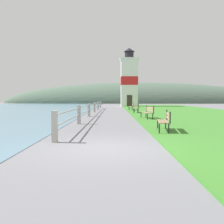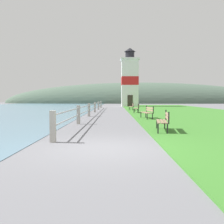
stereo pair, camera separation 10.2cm
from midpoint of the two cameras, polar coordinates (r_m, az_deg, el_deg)
ground_plane at (r=7.45m, az=-1.95°, el=-8.32°), size 160.00×160.00×0.00m
grass_verge at (r=26.33m, az=17.08°, el=-0.11°), size 12.00×53.73×0.06m
seawall_railing at (r=23.12m, az=-4.41°, el=1.07°), size 0.18×29.63×1.07m
park_bench_near at (r=11.11m, az=12.02°, el=-1.77°), size 0.71×1.84×0.94m
park_bench_midway at (r=17.68m, az=8.32°, el=0.09°), size 0.71×1.83×0.94m
park_bench_far at (r=24.74m, az=5.88°, el=0.99°), size 0.69×1.82×0.94m
park_bench_by_lighthouse at (r=30.11m, az=4.66°, el=1.39°), size 0.48×1.75×0.94m
lighthouse at (r=44.25m, az=4.14°, el=7.21°), size 3.29×3.29×10.24m
distant_hillside at (r=73.53m, az=6.60°, el=2.03°), size 80.00×16.00×12.00m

